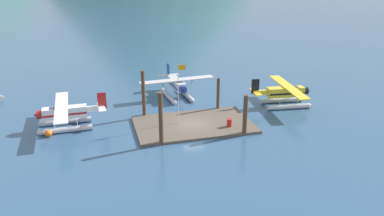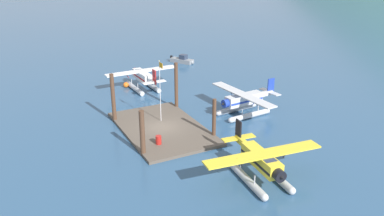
{
  "view_description": "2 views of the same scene",
  "coord_description": "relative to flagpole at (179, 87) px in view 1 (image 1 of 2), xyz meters",
  "views": [
    {
      "loc": [
        -10.86,
        -39.76,
        17.65
      ],
      "look_at": [
        0.54,
        2.7,
        1.15
      ],
      "focal_mm": 36.24,
      "sensor_mm": 36.0,
      "label": 1
    },
    {
      "loc": [
        36.21,
        -14.92,
        17.67
      ],
      "look_at": [
        -0.35,
        3.85,
        1.72
      ],
      "focal_mm": 36.62,
      "sensor_mm": 36.0,
      "label": 2
    }
  ],
  "objects": [
    {
      "name": "piling_near_right",
      "position": [
        6.21,
        -4.5,
        -2.31
      ],
      "size": [
        0.49,
        0.49,
        4.57
      ],
      "primitive_type": "cylinder",
      "color": "#4C3323",
      "rests_on": "ground"
    },
    {
      "name": "fuel_drum",
      "position": [
        5.19,
        -2.5,
        -3.86
      ],
      "size": [
        0.62,
        0.62,
        0.88
      ],
      "color": "#AD1E19",
      "rests_on": "dock_platform"
    },
    {
      "name": "seaplane_silver_bow_centre",
      "position": [
        1.94,
        9.75,
        -3.02
      ],
      "size": [
        10.48,
        7.97,
        3.84
      ],
      "color": "#B7BABF",
      "rests_on": "ground"
    },
    {
      "name": "piling_far_left",
      "position": [
        -3.55,
        3.55,
        -1.69
      ],
      "size": [
        0.44,
        0.44,
        5.83
      ],
      "primitive_type": "cylinder",
      "color": "#4C3323",
      "rests_on": "ground"
    },
    {
      "name": "ground_plane",
      "position": [
        1.53,
        -0.57,
        -4.6
      ],
      "size": [
        1200.0,
        1200.0,
        0.0
      ],
      "primitive_type": "plane",
      "color": "#2D5175"
    },
    {
      "name": "flagpole",
      "position": [
        0.0,
        0.0,
        0.0
      ],
      "size": [
        0.95,
        0.1,
        7.02
      ],
      "color": "silver",
      "rests_on": "dock_platform"
    },
    {
      "name": "seaplane_yellow_stbd_fwd",
      "position": [
        14.88,
        2.72,
        -3.02
      ],
      "size": [
        7.96,
        10.49,
        3.84
      ],
      "color": "#B7BABF",
      "rests_on": "ground"
    },
    {
      "name": "mooring_buoy",
      "position": [
        -14.43,
        0.57,
        -4.21
      ],
      "size": [
        0.78,
        0.78,
        0.78
      ],
      "primitive_type": "sphere",
      "color": "orange",
      "rests_on": "ground"
    },
    {
      "name": "piling_far_right",
      "position": [
        5.84,
        3.45,
        -2.47
      ],
      "size": [
        0.4,
        0.4,
        4.26
      ],
      "primitive_type": "cylinder",
      "color": "#4C3323",
      "rests_on": "ground"
    },
    {
      "name": "dock_platform",
      "position": [
        1.53,
        -0.57,
        -4.45
      ],
      "size": [
        13.42,
        8.28,
        0.3
      ],
      "primitive_type": "cube",
      "color": "brown",
      "rests_on": "ground"
    },
    {
      "name": "piling_near_left",
      "position": [
        -2.98,
        -4.52,
        -1.76
      ],
      "size": [
        0.46,
        0.46,
        5.67
      ],
      "primitive_type": "cylinder",
      "color": "#4C3323",
      "rests_on": "ground"
    },
    {
      "name": "seaplane_white_port_fwd",
      "position": [
        -12.65,
        2.52,
        -3.02
      ],
      "size": [
        7.98,
        10.44,
        3.84
      ],
      "color": "#B7BABF",
      "rests_on": "ground"
    }
  ]
}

